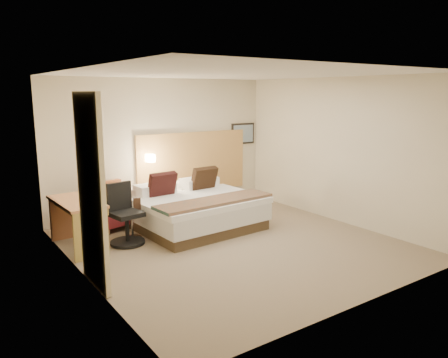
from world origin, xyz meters
TOP-DOWN VIEW (x-y plane):
  - floor at (0.00, 0.00)m, footprint 4.80×5.00m
  - ceiling at (0.00, 0.00)m, footprint 4.80×5.00m
  - wall_back at (0.00, 2.51)m, footprint 4.80×0.02m
  - wall_front at (0.00, -2.51)m, footprint 4.80×0.02m
  - wall_left at (-2.41, 0.00)m, footprint 0.02×5.00m
  - wall_right at (2.41, 0.00)m, footprint 0.02×5.00m
  - headboard_panel at (0.70, 2.47)m, footprint 2.60×0.04m
  - art_frame at (2.02, 2.48)m, footprint 0.62×0.03m
  - art_canvas at (2.02, 2.46)m, footprint 0.54×0.01m
  - lamp_arm at (-0.35, 2.42)m, footprint 0.02×0.12m
  - lamp_shade at (-0.35, 2.36)m, footprint 0.15×0.15m
  - curtain at (-2.36, -0.25)m, footprint 0.06×0.90m
  - bottle_a at (-1.33, 1.25)m, footprint 0.07×0.07m
  - menu_folder at (-1.18, 1.14)m, footprint 0.12×0.07m
  - bed at (-0.08, 1.22)m, footprint 2.20×2.15m
  - lounge_chair at (-1.32, 2.05)m, footprint 0.91×0.84m
  - side_table at (-1.25, 1.21)m, footprint 0.54×0.54m
  - desk at (-2.11, 1.25)m, footprint 0.62×1.26m
  - desk_chair at (-1.44, 1.03)m, footprint 0.63×0.63m

SIDE VIEW (x-z plane):
  - floor at x=0.00m, z-range -0.02..0.00m
  - side_table at x=-1.25m, z-range 0.03..0.53m
  - lounge_chair at x=-1.32m, z-range -0.08..0.73m
  - bed at x=-0.08m, z-range -0.18..0.85m
  - desk_chair at x=-1.44m, z-range -0.09..0.90m
  - bottle_a at x=-1.33m, z-range 0.50..0.68m
  - menu_folder at x=-1.18m, z-range 0.50..0.70m
  - desk at x=-2.11m, z-range 0.22..1.00m
  - headboard_panel at x=0.70m, z-range 0.30..1.60m
  - lamp_arm at x=-0.35m, z-range 1.14..1.16m
  - lamp_shade at x=-0.35m, z-range 1.07..1.22m
  - curtain at x=-2.36m, z-range 0.01..2.43m
  - wall_back at x=0.00m, z-range 0.00..2.70m
  - wall_front at x=0.00m, z-range 0.00..2.70m
  - wall_left at x=-2.41m, z-range 0.00..2.70m
  - wall_right at x=2.41m, z-range 0.00..2.70m
  - art_frame at x=2.02m, z-range 1.27..1.73m
  - art_canvas at x=2.02m, z-range 1.30..1.70m
  - ceiling at x=0.00m, z-range 2.70..2.72m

